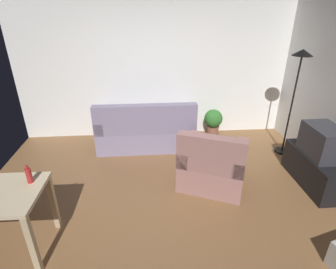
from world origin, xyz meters
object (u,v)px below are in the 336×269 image
potted_plant (213,121)px  armchair (213,166)px  tv_stand (315,169)px  bottle_red (29,175)px  torchiere_lamp (298,75)px  tv (323,142)px  couch (146,131)px

potted_plant → armchair: armchair is taller
tv_stand → armchair: bearing=86.1°
bottle_red → tv_stand: bearing=11.3°
tv_stand → torchiere_lamp: (0.00, 0.97, 1.17)m
torchiere_lamp → potted_plant: 1.73m
tv → torchiere_lamp: 1.20m
couch → tv_stand: (2.47, -1.40, -0.07)m
potted_plant → tv_stand: bearing=-56.6°
tv_stand → armchair: 1.52m
couch → torchiere_lamp: bearing=170.1°
couch → torchiere_lamp: torchiere_lamp is taller
torchiere_lamp → potted_plant: torchiere_lamp is taller
tv → torchiere_lamp: torchiere_lamp is taller
couch → bottle_red: (-1.20, -2.13, 0.54)m
tv → armchair: same height
potted_plant → armchair: size_ratio=0.49×
tv_stand → potted_plant: size_ratio=1.93×
tv_stand → tv: size_ratio=1.83×
armchair → bottle_red: (-2.15, -0.84, 0.53)m
tv_stand → potted_plant: potted_plant is taller
torchiere_lamp → bottle_red: size_ratio=8.87×
tv → armchair: size_ratio=0.52×
couch → bottle_red: bearing=60.6°
tv → potted_plant: tv is taller
torchiere_lamp → bottle_red: bearing=-155.2°
torchiere_lamp → bottle_red: 4.08m
tv_stand → armchair: (-1.52, 0.10, 0.08)m
potted_plant → bottle_red: (-2.54, -2.44, 0.52)m
tv_stand → torchiere_lamp: bearing=0.0°
tv_stand → couch: bearing=60.5°
torchiere_lamp → armchair: 2.06m
torchiere_lamp → potted_plant: size_ratio=3.18×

